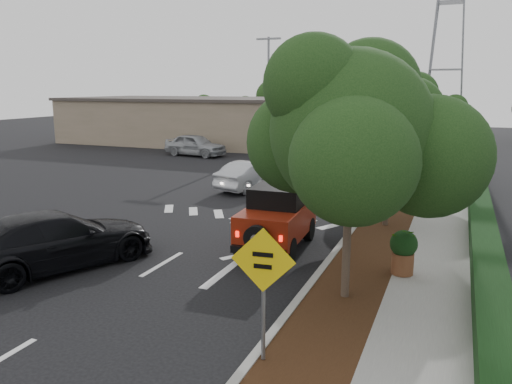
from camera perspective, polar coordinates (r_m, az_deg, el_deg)
The scene contains 19 objects.
ground at distance 15.30m, azimuth -10.66°, elevation -8.10°, with size 120.00×120.00×0.00m, color black.
curb at distance 24.78m, azimuth 13.98°, elevation -0.31°, with size 0.20×70.00×0.15m, color #9E9B93.
planting_strip at distance 24.66m, azimuth 16.28°, elevation -0.53°, with size 1.80×70.00×0.12m, color black.
sidewalk at distance 24.56m, azimuth 20.68°, elevation -0.88°, with size 2.00×70.00×0.12m, color gray.
hedge at distance 24.51m, azimuth 24.00°, elevation -0.36°, with size 0.80×70.00×0.80m, color black.
commercial_building at distance 48.45m, azimuth -7.55°, elevation 8.09°, with size 22.00×12.00×4.00m, color #7F7057.
transmission_tower at distance 60.27m, azimuth 20.38°, elevation 6.28°, with size 7.00×4.00×28.00m, color slate, non-canonical shape.
street_tree_near at distance 12.84m, azimuth 10.08°, elevation -12.08°, with size 3.80×3.80×5.92m, color black, non-canonical shape.
street_tree_mid at distance 19.37m, azimuth 14.50°, elevation -3.98°, with size 3.20×3.20×5.32m, color black, non-canonical shape.
street_tree_far at distance 25.65m, azimuth 16.51°, elevation -0.21°, with size 3.40×3.40×5.62m, color black, non-canonical shape.
light_pole_a at distance 40.99m, azimuth 1.38°, elevation 4.69°, with size 2.00×0.22×9.00m, color slate, non-canonical shape.
light_pole_b at distance 52.59m, azimuth 5.03°, elevation 6.26°, with size 2.00×0.22×9.00m, color slate, non-canonical shape.
red_jeep at distance 16.36m, azimuth 2.63°, elevation -2.76°, with size 1.95×4.06×2.04m.
silver_suv_ahead at distance 24.19m, azimuth 5.08°, elevation 1.28°, with size 2.41×5.24×1.46m, color #A8ABB0.
black_suv_oncoming at distance 15.66m, azimuth -21.93°, elevation -5.09°, with size 2.34×5.75×1.67m, color black.
silver_sedan_oncoming at distance 25.61m, azimuth -0.38°, elevation 1.94°, with size 1.55×4.45×1.47m, color #B1B4BA.
parked_suv at distance 38.40m, azimuth -6.95°, elevation 5.37°, with size 1.98×4.91×1.67m, color #969A9D.
speed_hump_sign at distance 9.23m, azimuth 0.82°, elevation -9.67°, with size 1.21×0.15×2.59m.
terracotta_planter at distance 14.29m, azimuth 16.51°, elevation -6.12°, with size 0.75×0.75×1.30m.
Camera 1 is at (7.92, -12.01, 5.19)m, focal length 35.00 mm.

